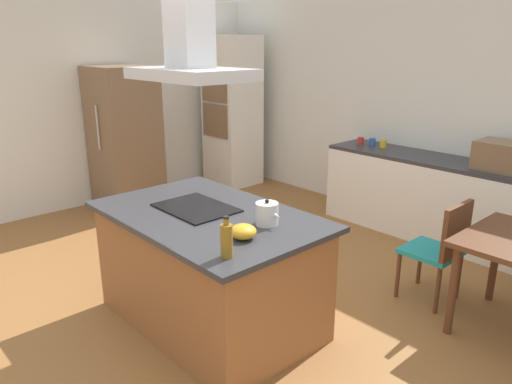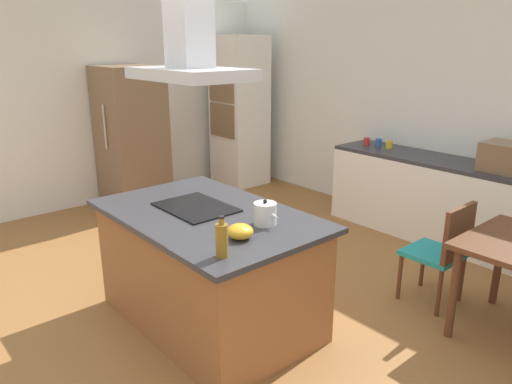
# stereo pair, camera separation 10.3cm
# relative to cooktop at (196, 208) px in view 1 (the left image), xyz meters

# --- Properties ---
(ground) EXTENTS (16.00, 16.00, 0.00)m
(ground) POSITION_rel_cooktop_xyz_m (0.15, 1.50, -0.91)
(ground) COLOR #936033
(wall_back) EXTENTS (7.20, 0.10, 2.70)m
(wall_back) POSITION_rel_cooktop_xyz_m (0.15, 3.25, 0.44)
(wall_back) COLOR white
(wall_back) RESTS_ON ground
(wall_left) EXTENTS (0.10, 8.80, 2.70)m
(wall_left) POSITION_rel_cooktop_xyz_m (-3.30, 1.00, 0.44)
(wall_left) COLOR white
(wall_left) RESTS_ON ground
(kitchen_island) EXTENTS (1.74, 1.11, 0.90)m
(kitchen_island) POSITION_rel_cooktop_xyz_m (0.15, 0.00, -0.45)
(kitchen_island) COLOR #995B33
(kitchen_island) RESTS_ON ground
(cooktop) EXTENTS (0.60, 0.44, 0.01)m
(cooktop) POSITION_rel_cooktop_xyz_m (0.00, 0.00, 0.00)
(cooktop) COLOR black
(cooktop) RESTS_ON kitchen_island
(tea_kettle) EXTENTS (0.21, 0.16, 0.18)m
(tea_kettle) POSITION_rel_cooktop_xyz_m (0.60, 0.17, 0.07)
(tea_kettle) COLOR silver
(tea_kettle) RESTS_ON kitchen_island
(olive_oil_bottle) EXTENTS (0.07, 0.07, 0.25)m
(olive_oil_bottle) POSITION_rel_cooktop_xyz_m (0.82, -0.37, 0.10)
(olive_oil_bottle) COLOR olive
(olive_oil_bottle) RESTS_ON kitchen_island
(mixing_bowl) EXTENTS (0.17, 0.17, 0.09)m
(mixing_bowl) POSITION_rel_cooktop_xyz_m (0.68, -0.12, 0.04)
(mixing_bowl) COLOR gold
(mixing_bowl) RESTS_ON kitchen_island
(back_counter) EXTENTS (2.52, 0.62, 0.90)m
(back_counter) POSITION_rel_cooktop_xyz_m (0.44, 2.88, -0.46)
(back_counter) COLOR white
(back_counter) RESTS_ON ground
(countertop_microwave) EXTENTS (0.50, 0.38, 0.28)m
(countertop_microwave) POSITION_rel_cooktop_xyz_m (1.10, 2.88, 0.13)
(countertop_microwave) COLOR brown
(countertop_microwave) RESTS_ON back_counter
(coffee_mug_red) EXTENTS (0.08, 0.08, 0.09)m
(coffee_mug_red) POSITION_rel_cooktop_xyz_m (-0.58, 2.88, 0.04)
(coffee_mug_red) COLOR red
(coffee_mug_red) RESTS_ON back_counter
(coffee_mug_blue) EXTENTS (0.08, 0.08, 0.09)m
(coffee_mug_blue) POSITION_rel_cooktop_xyz_m (-0.44, 2.93, 0.04)
(coffee_mug_blue) COLOR #2D56B2
(coffee_mug_blue) RESTS_ON back_counter
(coffee_mug_yellow) EXTENTS (0.08, 0.08, 0.09)m
(coffee_mug_yellow) POSITION_rel_cooktop_xyz_m (-0.29, 2.93, 0.04)
(coffee_mug_yellow) COLOR gold
(coffee_mug_yellow) RESTS_ON back_counter
(wall_oven_stack) EXTENTS (0.70, 0.66, 2.20)m
(wall_oven_stack) POSITION_rel_cooktop_xyz_m (-2.75, 2.65, 0.20)
(wall_oven_stack) COLOR white
(wall_oven_stack) RESTS_ON ground
(refrigerator) EXTENTS (0.80, 0.73, 1.82)m
(refrigerator) POSITION_rel_cooktop_xyz_m (-2.83, 0.90, 0.00)
(refrigerator) COLOR brown
(refrigerator) RESTS_ON ground
(chair_at_left_end) EXTENTS (0.42, 0.42, 0.89)m
(chair_at_left_end) POSITION_rel_cooktop_xyz_m (1.19, 1.59, -0.40)
(chair_at_left_end) COLOR teal
(chair_at_left_end) RESTS_ON ground
(range_hood) EXTENTS (0.90, 0.55, 0.78)m
(range_hood) POSITION_rel_cooktop_xyz_m (0.00, 0.00, 1.20)
(range_hood) COLOR #ADADB2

